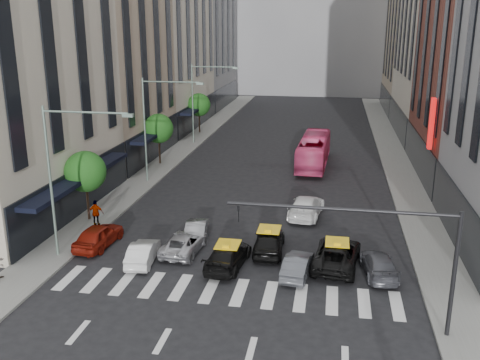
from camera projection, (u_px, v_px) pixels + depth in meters
The scene contains 28 objects.
ground at pixel (222, 306), 26.71m from camera, with size 160.00×160.00×0.00m, color black.
sidewalk_left at pixel (175, 155), 56.95m from camera, with size 3.00×96.00×0.15m, color slate.
sidewalk_right at pixel (397, 164), 53.10m from camera, with size 3.00×96.00×0.15m, color slate.
building_left_a at pixel (7, 16), 35.98m from camera, with size 8.00×18.00×28.00m, color beige.
building_left_b at pixel (111, 39), 52.60m from camera, with size 8.00×16.00×24.00m, color tan.
building_left_d at pixel (201, 14), 86.70m from camera, with size 8.00×18.00×30.00m, color gray.
building_right_b at pixel (480, 30), 45.69m from camera, with size 8.00×18.00×26.00m, color brown.
building_right_d at pixel (418, 20), 81.30m from camera, with size 8.00×18.00×28.00m, color tan.
tree_near at pixel (85, 172), 37.10m from camera, with size 2.88×2.88×4.95m.
tree_mid at pixel (159, 129), 52.21m from camera, with size 2.88×2.88×4.95m.
tree_far at pixel (199, 105), 67.32m from camera, with size 2.88×2.88×4.95m.
streetlamp_near at pixel (64, 163), 30.50m from camera, with size 5.38×0.25×9.00m.
streetlamp_mid at pixel (155, 116), 45.61m from camera, with size 5.38×0.25×9.00m.
streetlamp_far at pixel (201, 93), 60.72m from camera, with size 5.38×0.25×9.00m.
traffic_signal at pixel (390, 241), 23.22m from camera, with size 10.10×0.20×6.00m.
liberty_sign at pixel (432, 124), 41.80m from camera, with size 0.30×0.70×4.00m.
car_red at pixel (98, 235), 33.59m from camera, with size 1.73×4.31×1.47m, color maroon.
car_white_front at pixel (143, 252), 31.36m from camera, with size 1.34×3.84×1.26m, color silver.
car_silver at pixel (184, 243), 32.79m from camera, with size 2.04×4.43×1.23m, color #AFB0B5.
taxi_left at pixel (228, 256), 30.81m from camera, with size 1.90×4.68×1.36m, color black.
taxi_center at pixel (269, 241), 32.70m from camera, with size 1.77×4.41×1.50m, color black.
car_grey_mid at pixel (298, 265), 29.75m from camera, with size 1.33×3.80×1.25m, color #404248.
taxi_right at pixel (337, 254), 30.87m from camera, with size 2.44×5.29×1.47m, color black.
car_grey_curb at pixel (379, 265), 29.82m from camera, with size 1.73×4.26×1.24m, color #484A51.
car_row2_left at pixel (197, 229), 35.02m from camera, with size 1.30×3.72×1.23m, color gray.
car_row2_right at pixel (306, 206), 38.87m from camera, with size 2.10×5.16×1.50m, color white.
bus at pixel (314, 151), 52.40m from camera, with size 2.53×10.83×3.02m, color #E8447D.
pedestrian_far at pixel (96, 213), 36.59m from camera, with size 1.07×0.45×1.83m, color gray.
Camera 1 is at (5.02, -23.32, 13.59)m, focal length 40.00 mm.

